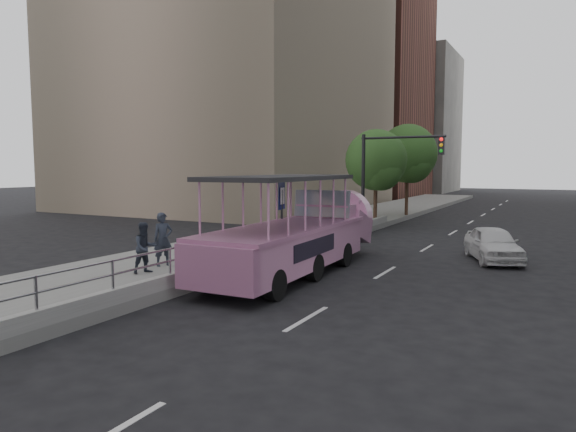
# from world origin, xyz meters

# --- Properties ---
(ground) EXTENTS (160.00, 160.00, 0.00)m
(ground) POSITION_xyz_m (0.00, 0.00, 0.00)
(ground) COLOR black
(sidewalk) EXTENTS (5.50, 80.00, 0.30)m
(sidewalk) POSITION_xyz_m (-5.75, 10.00, 0.15)
(sidewalk) COLOR gray
(sidewalk) RESTS_ON ground
(kerb_wall) EXTENTS (0.24, 30.00, 0.36)m
(kerb_wall) POSITION_xyz_m (-3.12, 2.00, 0.48)
(kerb_wall) COLOR #AFAFA9
(kerb_wall) RESTS_ON sidewalk
(guardrail) EXTENTS (0.07, 22.00, 0.71)m
(guardrail) POSITION_xyz_m (-3.12, 2.00, 1.14)
(guardrail) COLOR #9F9FA3
(guardrail) RESTS_ON kerb_wall
(duck_boat) EXTENTS (2.73, 9.92, 3.27)m
(duck_boat) POSITION_xyz_m (-1.63, 2.80, 1.21)
(duck_boat) COLOR black
(duck_boat) RESTS_ON ground
(car) EXTENTS (2.83, 4.13, 1.31)m
(car) POSITION_xyz_m (3.92, 8.04, 0.65)
(car) COLOR silver
(car) RESTS_ON ground
(pedestrian_near) EXTENTS (0.68, 0.77, 1.76)m
(pedestrian_near) POSITION_xyz_m (-5.34, 0.22, 1.18)
(pedestrian_near) COLOR #282E3B
(pedestrian_near) RESTS_ON sidewalk
(pedestrian_mid) EXTENTS (0.82, 0.92, 1.57)m
(pedestrian_mid) POSITION_xyz_m (-5.02, -0.94, 1.09)
(pedestrian_mid) COLOR #282E3B
(pedestrian_mid) RESTS_ON sidewalk
(parking_sign) EXTENTS (0.14, 0.67, 2.99)m
(parking_sign) POSITION_xyz_m (-2.78, 3.65, 1.86)
(parking_sign) COLOR black
(parking_sign) RESTS_ON ground
(traffic_signal) EXTENTS (4.20, 0.32, 5.20)m
(traffic_signal) POSITION_xyz_m (-1.70, 12.50, 3.50)
(traffic_signal) COLOR black
(traffic_signal) RESTS_ON ground
(street_tree_near) EXTENTS (3.52, 3.52, 5.72)m
(street_tree_near) POSITION_xyz_m (-3.30, 15.93, 3.82)
(street_tree_near) COLOR #3A251A
(street_tree_near) RESTS_ON ground
(street_tree_far) EXTENTS (3.97, 3.97, 6.45)m
(street_tree_far) POSITION_xyz_m (-3.10, 21.93, 4.31)
(street_tree_far) COLOR #3A251A
(street_tree_far) RESTS_ON ground
(midrise_brick) EXTENTS (18.00, 16.00, 26.00)m
(midrise_brick) POSITION_xyz_m (-18.00, 48.00, 13.00)
(midrise_brick) COLOR brown
(midrise_brick) RESTS_ON ground
(midrise_stone_b) EXTENTS (16.00, 14.00, 20.00)m
(midrise_stone_b) POSITION_xyz_m (-16.00, 64.00, 10.00)
(midrise_stone_b) COLOR gray
(midrise_stone_b) RESTS_ON ground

